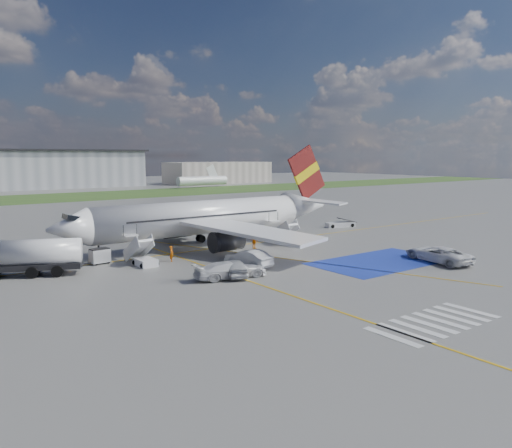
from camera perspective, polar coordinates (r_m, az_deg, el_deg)
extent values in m
plane|color=#60605E|center=(47.09, 2.39, -5.04)|extent=(400.00, 400.00, 0.00)
cube|color=#2D4C1E|center=(134.16, -24.19, 2.66)|extent=(400.00, 30.00, 0.01)
cube|color=gold|center=(56.70, -5.29, -2.86)|extent=(120.00, 0.20, 0.01)
cube|color=gold|center=(36.61, 6.26, -8.85)|extent=(0.20, 60.00, 0.01)
cube|color=gold|center=(56.70, -5.29, -2.86)|extent=(20.71, 56.45, 0.01)
cube|color=#1A30A1|center=(51.28, 13.99, -4.20)|extent=(14.00, 8.00, 0.01)
cube|color=silver|center=(30.80, 15.28, -12.34)|extent=(0.60, 4.00, 0.01)
cube|color=silver|center=(31.70, 16.65, -11.81)|extent=(0.60, 4.00, 0.01)
cube|color=silver|center=(32.63, 17.93, -11.29)|extent=(0.60, 4.00, 0.01)
cube|color=silver|center=(33.57, 19.14, -10.80)|extent=(0.60, 4.00, 0.01)
cube|color=silver|center=(34.53, 20.28, -10.33)|extent=(0.60, 4.00, 0.01)
cube|color=silver|center=(35.51, 21.35, -9.88)|extent=(0.60, 4.00, 0.01)
cube|color=silver|center=(36.50, 22.36, -9.46)|extent=(0.60, 4.00, 0.01)
cube|color=silver|center=(37.50, 23.32, -9.05)|extent=(0.60, 4.00, 0.01)
cube|color=gray|center=(177.53, -20.85, 5.87)|extent=(48.00, 18.00, 12.00)
cube|color=gray|center=(193.95, -4.34, 5.89)|extent=(40.00, 16.00, 8.00)
cylinder|color=silver|center=(57.87, -6.37, 0.75)|extent=(26.00, 3.90, 3.90)
cone|color=silver|center=(51.99, -20.77, -0.51)|extent=(4.00, 3.90, 3.90)
cube|color=black|center=(52.03, -20.19, 0.69)|extent=(1.67, 1.90, 0.82)
cone|color=silver|center=(67.43, 5.58, 2.10)|extent=(6.50, 3.90, 3.90)
cube|color=silver|center=(51.45, -0.59, -0.76)|extent=(9.86, 15.95, 1.40)
cube|color=silver|center=(65.82, -9.37, 1.02)|extent=(9.86, 15.95, 1.40)
cylinder|color=#38383A|center=(53.46, -3.29, -1.97)|extent=(3.40, 2.10, 2.10)
cylinder|color=#38383A|center=(62.99, -8.93, -0.56)|extent=(3.40, 2.10, 2.10)
cube|color=#611210|center=(67.34, 5.82, 5.84)|extent=(6.62, 0.30, 7.45)
cube|color=yellow|center=(67.34, 5.82, 5.84)|extent=(4.36, 0.40, 3.08)
cube|color=silver|center=(65.46, 7.87, 2.51)|extent=(4.73, 5.95, 0.49)
cube|color=silver|center=(70.14, 4.19, 2.91)|extent=(4.73, 5.95, 0.49)
cube|color=black|center=(56.16, -5.36, 0.91)|extent=(19.50, 0.04, 0.18)
cube|color=black|center=(59.52, -7.33, 1.27)|extent=(19.50, 0.04, 0.18)
cube|color=silver|center=(50.25, -13.30, -2.74)|extent=(1.40, 3.73, 2.32)
cube|color=silver|center=(51.80, -14.18, -1.28)|extent=(1.40, 1.00, 0.12)
cylinder|color=black|center=(51.46, -14.92, -0.74)|extent=(0.06, 0.06, 1.10)
cylinder|color=black|center=(51.99, -13.49, -0.61)|extent=(0.06, 0.06, 1.10)
cube|color=silver|center=(49.03, -12.51, -4.29)|extent=(1.60, 2.40, 0.70)
cube|color=silver|center=(59.92, 3.13, -0.86)|extent=(1.40, 3.73, 2.32)
cube|color=silver|center=(61.22, 2.00, 0.33)|extent=(1.40, 1.00, 0.12)
cylinder|color=black|center=(60.72, 1.48, 0.79)|extent=(0.06, 0.06, 1.10)
cylinder|color=black|center=(61.59, 2.51, 0.89)|extent=(0.06, 0.06, 1.10)
cube|color=silver|center=(58.89, 4.12, -2.10)|extent=(1.60, 2.40, 0.70)
cylinder|color=silver|center=(47.85, -23.47, -2.99)|extent=(7.29, 4.96, 2.34)
cube|color=black|center=(48.07, -23.39, -4.36)|extent=(7.29, 4.96, 0.51)
cube|color=silver|center=(51.06, -17.43, -3.49)|extent=(1.97, 1.34, 1.29)
cube|color=black|center=(50.93, -17.47, -2.73)|extent=(1.87, 1.24, 0.11)
cube|color=silver|center=(74.68, 9.61, -0.07)|extent=(4.59, 2.67, 0.73)
cube|color=black|center=(75.13, 10.34, 0.45)|extent=(3.04, 1.88, 0.81)
imported|color=#B2B4BA|center=(43.79, -2.53, -5.00)|extent=(3.35, 4.86, 1.54)
imported|color=#B5B7BC|center=(47.48, -0.85, -3.92)|extent=(2.62, 5.21, 1.64)
imported|color=white|center=(52.76, 20.07, -2.94)|extent=(3.62, 6.03, 2.11)
imported|color=silver|center=(43.13, -2.89, -4.93)|extent=(5.18, 2.77, 1.93)
imported|color=#DA610B|center=(50.47, -9.62, -3.35)|extent=(0.65, 0.69, 1.59)
imported|color=orange|center=(51.47, -21.05, -3.34)|extent=(1.06, 1.17, 1.97)
imported|color=orange|center=(56.38, -0.19, -1.99)|extent=(0.68, 1.10, 1.74)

